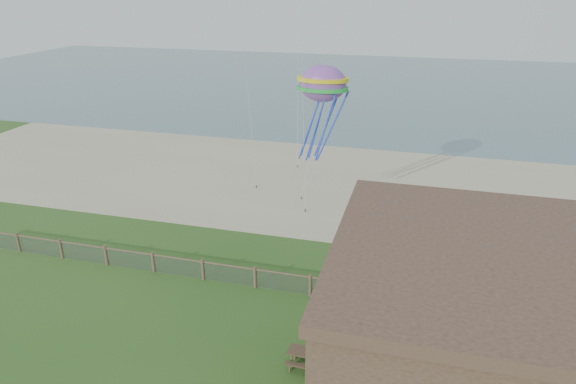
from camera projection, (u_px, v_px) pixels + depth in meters
The scene contains 8 objects.
ground at pixel (211, 362), 22.09m from camera, with size 160.00×160.00×0.00m, color #2E531C.
sand_beach at pixel (318, 182), 41.72m from camera, with size 72.00×20.00×0.02m, color tan.
ocean at pixel (376, 85), 81.00m from camera, with size 160.00×68.00×0.02m, color slate.
chainlink_fence at pixel (255, 278), 27.23m from camera, with size 36.20×0.20×1.25m, color brown, non-canonical shape.
motel at pixel (563, 368), 16.73m from camera, with size 15.00×10.00×7.00m, color #473126.
motel_deck at pixel (520, 335), 23.32m from camera, with size 15.00×2.00×0.50m, color #4F3C2D.
picnic_table at pixel (309, 359), 21.68m from camera, with size 1.76×1.33×0.74m, color #4F3C2D, non-canonical shape.
octopus_kite at pixel (322, 111), 32.49m from camera, with size 3.26×2.30×6.71m, color #FF286F, non-canonical shape.
Camera 1 is at (7.79, -16.16, 15.17)m, focal length 32.00 mm.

